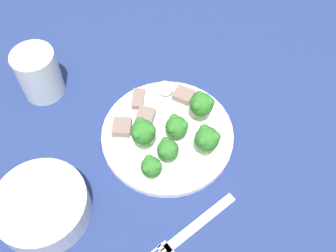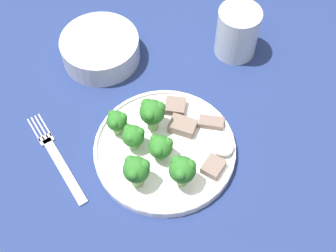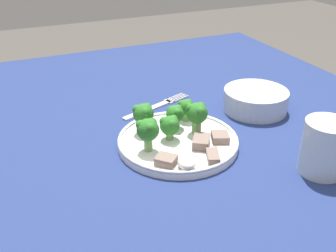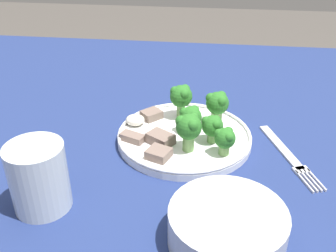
{
  "view_description": "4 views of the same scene",
  "coord_description": "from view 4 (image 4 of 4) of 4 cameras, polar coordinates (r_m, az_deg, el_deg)",
  "views": [
    {
      "loc": [
        -0.38,
        0.11,
        1.31
      ],
      "look_at": [
        -0.03,
        -0.01,
        0.76
      ],
      "focal_mm": 42.0,
      "sensor_mm": 36.0,
      "label": 1
    },
    {
      "loc": [
        -0.1,
        -0.39,
        1.39
      ],
      "look_at": [
        -0.01,
        0.01,
        0.75
      ],
      "focal_mm": 50.0,
      "sensor_mm": 36.0,
      "label": 2
    },
    {
      "loc": [
        0.57,
        -0.29,
        1.11
      ],
      "look_at": [
        -0.01,
        -0.04,
        0.76
      ],
      "focal_mm": 42.0,
      "sensor_mm": 36.0,
      "label": 3
    },
    {
      "loc": [
        -0.07,
        0.58,
        1.08
      ],
      "look_at": [
        0.0,
        0.0,
        0.74
      ],
      "focal_mm": 42.0,
      "sensor_mm": 36.0,
      "label": 4
    }
  ],
  "objects": [
    {
      "name": "table",
      "position": [
        0.74,
        0.31,
        -7.45
      ],
      "size": [
        1.37,
        1.12,
        0.71
      ],
      "color": "navy",
      "rests_on": "ground_plane"
    },
    {
      "name": "dinner_plate",
      "position": [
        0.69,
        2.37,
        -1.54
      ],
      "size": [
        0.24,
        0.24,
        0.02
      ],
      "color": "white",
      "rests_on": "table"
    },
    {
      "name": "fork",
      "position": [
        0.69,
        16.99,
        -4.03
      ],
      "size": [
        0.08,
        0.19,
        0.0
      ],
      "color": "silver",
      "rests_on": "table"
    },
    {
      "name": "cream_bowl",
      "position": [
        0.5,
        8.55,
        -14.39
      ],
      "size": [
        0.15,
        0.15,
        0.05
      ],
      "color": "#B7BCC6",
      "rests_on": "table"
    },
    {
      "name": "drinking_glass",
      "position": [
        0.56,
        -18.16,
        -7.51
      ],
      "size": [
        0.08,
        0.08,
        0.1
      ],
      "color": "silver",
      "rests_on": "table"
    },
    {
      "name": "broccoli_floret_near_rim_left",
      "position": [
        0.66,
        6.47,
        0.03
      ],
      "size": [
        0.04,
        0.04,
        0.05
      ],
      "color": "#709E56",
      "rests_on": "dinner_plate"
    },
    {
      "name": "broccoli_floret_center_left",
      "position": [
        0.63,
        3.04,
        -0.22
      ],
      "size": [
        0.04,
        0.04,
        0.07
      ],
      "color": "#709E56",
      "rests_on": "dinner_plate"
    },
    {
      "name": "broccoli_floret_back_left",
      "position": [
        0.73,
        1.92,
        4.33
      ],
      "size": [
        0.04,
        0.04,
        0.06
      ],
      "color": "#709E56",
      "rests_on": "dinner_plate"
    },
    {
      "name": "broccoli_floret_front_left",
      "position": [
        0.69,
        3.32,
        1.35
      ],
      "size": [
        0.04,
        0.04,
        0.05
      ],
      "color": "#709E56",
      "rests_on": "dinner_plate"
    },
    {
      "name": "broccoli_floret_center_back",
      "position": [
        0.72,
        7.18,
        3.23
      ],
      "size": [
        0.04,
        0.04,
        0.06
      ],
      "color": "#709E56",
      "rests_on": "dinner_plate"
    },
    {
      "name": "broccoli_floret_mid_cluster",
      "position": [
        0.63,
        8.27,
        -1.81
      ],
      "size": [
        0.04,
        0.03,
        0.05
      ],
      "color": "#709E56",
      "rests_on": "dinner_plate"
    },
    {
      "name": "meat_slice_front_slice",
      "position": [
        0.68,
        -5.19,
        -1.65
      ],
      "size": [
        0.05,
        0.04,
        0.01
      ],
      "color": "#756056",
      "rests_on": "dinner_plate"
    },
    {
      "name": "meat_slice_middle_slice",
      "position": [
        0.67,
        -1.08,
        -1.83
      ],
      "size": [
        0.05,
        0.05,
        0.02
      ],
      "color": "#756056",
      "rests_on": "dinner_plate"
    },
    {
      "name": "meat_slice_rear_slice",
      "position": [
        0.74,
        -2.41,
        1.67
      ],
      "size": [
        0.05,
        0.05,
        0.01
      ],
      "color": "#756056",
      "rests_on": "dinner_plate"
    },
    {
      "name": "meat_slice_edge_slice",
      "position": [
        0.63,
        -1.37,
        -4.02
      ],
      "size": [
        0.04,
        0.04,
        0.01
      ],
      "color": "#756056",
      "rests_on": "dinner_plate"
    },
    {
      "name": "sauce_dollop",
      "position": [
        0.72,
        -4.78,
        0.88
      ],
      "size": [
        0.03,
        0.03,
        0.02
      ],
      "color": "silver",
      "rests_on": "dinner_plate"
    }
  ]
}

